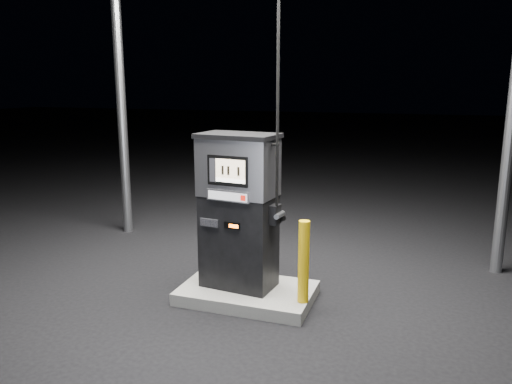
% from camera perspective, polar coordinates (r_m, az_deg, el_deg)
% --- Properties ---
extents(ground, '(80.00, 80.00, 0.00)m').
position_cam_1_polar(ground, '(6.28, -0.99, -12.08)').
color(ground, black).
rests_on(ground, ground).
extents(pump_island, '(1.60, 1.00, 0.15)m').
position_cam_1_polar(pump_island, '(6.25, -1.00, -11.45)').
color(pump_island, slate).
rests_on(pump_island, ground).
extents(fuel_dispenser, '(1.06, 0.65, 3.89)m').
position_cam_1_polar(fuel_dispenser, '(5.97, -1.98, -2.04)').
color(fuel_dispenser, black).
rests_on(fuel_dispenser, pump_island).
extents(bollard_left, '(0.13, 0.13, 0.78)m').
position_cam_1_polar(bollard_left, '(6.37, -5.34, -6.52)').
color(bollard_left, gold).
rests_on(bollard_left, pump_island).
extents(bollard_right, '(0.13, 0.13, 0.96)m').
position_cam_1_polar(bollard_right, '(5.69, 5.46, -7.95)').
color(bollard_right, gold).
rests_on(bollard_right, pump_island).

